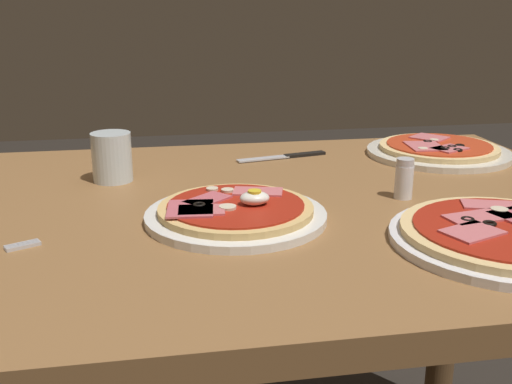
{
  "coord_description": "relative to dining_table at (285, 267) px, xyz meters",
  "views": [
    {
      "loc": [
        -0.21,
        -0.93,
        1.05
      ],
      "look_at": [
        -0.06,
        -0.04,
        0.77
      ],
      "focal_mm": 43.4,
      "sensor_mm": 36.0,
      "label": 1
    }
  ],
  "objects": [
    {
      "name": "pizza_across_right",
      "position": [
        0.38,
        0.24,
        0.13
      ],
      "size": [
        0.3,
        0.3,
        0.03
      ],
      "color": "silver",
      "rests_on": "dining_table"
    },
    {
      "name": "dining_table",
      "position": [
        0.0,
        0.0,
        0.0
      ],
      "size": [
        1.13,
        0.86,
        0.74
      ],
      "color": "olive",
      "rests_on": "ground"
    },
    {
      "name": "pizza_foreground",
      "position": [
        -0.09,
        -0.07,
        0.13
      ],
      "size": [
        0.27,
        0.27,
        0.05
      ],
      "color": "white",
      "rests_on": "dining_table"
    },
    {
      "name": "salt_shaker",
      "position": [
        0.19,
        -0.02,
        0.15
      ],
      "size": [
        0.03,
        0.03,
        0.07
      ],
      "color": "white",
      "rests_on": "dining_table"
    },
    {
      "name": "water_glass_near",
      "position": [
        -0.28,
        0.17,
        0.15
      ],
      "size": [
        0.07,
        0.07,
        0.09
      ],
      "color": "silver",
      "rests_on": "dining_table"
    },
    {
      "name": "knife",
      "position": [
        0.07,
        0.28,
        0.12
      ],
      "size": [
        0.19,
        0.06,
        0.01
      ],
      "color": "silver",
      "rests_on": "dining_table"
    },
    {
      "name": "pizza_across_left",
      "position": [
        0.25,
        -0.23,
        0.13
      ],
      "size": [
        0.31,
        0.31,
        0.03
      ],
      "color": "white",
      "rests_on": "dining_table"
    }
  ]
}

